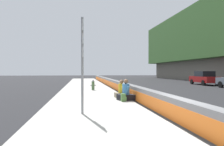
% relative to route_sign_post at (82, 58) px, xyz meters
% --- Properties ---
extents(ground_plane, '(160.00, 160.00, 0.00)m').
position_rel_route_sign_post_xyz_m(ground_plane, '(-1.49, -3.12, -2.23)').
color(ground_plane, '#232326').
rests_on(ground_plane, ground).
extents(sidewalk_strip, '(80.00, 4.40, 0.14)m').
position_rel_route_sign_post_xyz_m(sidewalk_strip, '(-1.49, -0.47, -2.16)').
color(sidewalk_strip, '#A8A59E').
rests_on(sidewalk_strip, ground_plane).
extents(jersey_barrier, '(76.00, 0.45, 0.85)m').
position_rel_route_sign_post_xyz_m(jersey_barrier, '(-1.49, -3.12, -1.81)').
color(jersey_barrier, slate).
rests_on(jersey_barrier, ground_plane).
extents(route_sign_post, '(0.44, 0.09, 3.60)m').
position_rel_route_sign_post_xyz_m(route_sign_post, '(0.00, 0.00, 0.00)').
color(route_sign_post, gray).
rests_on(route_sign_post, sidewalk_strip).
extents(fire_hydrant, '(0.26, 0.46, 0.88)m').
position_rel_route_sign_post_xyz_m(fire_hydrant, '(10.20, -0.94, -1.65)').
color(fire_hydrant, '#47663D').
rests_on(fire_hydrant, sidewalk_strip).
extents(seated_person_foreground, '(0.87, 0.97, 1.15)m').
position_rel_route_sign_post_xyz_m(seated_person_foreground, '(3.52, -2.37, -1.73)').
color(seated_person_foreground, black).
rests_on(seated_person_foreground, sidewalk_strip).
extents(seated_person_middle, '(0.70, 0.81, 1.07)m').
position_rel_route_sign_post_xyz_m(seated_person_middle, '(4.71, -2.35, -1.76)').
color(seated_person_middle, '#706651').
rests_on(seated_person_middle, sidewalk_strip).
extents(backpack, '(0.32, 0.28, 0.40)m').
position_rel_route_sign_post_xyz_m(backpack, '(3.09, -2.15, -1.90)').
color(backpack, '#4C7A3D').
rests_on(backpack, sidewalk_strip).
extents(parked_car_fourth, '(4.55, 2.06, 1.71)m').
position_rel_route_sign_post_xyz_m(parked_car_fourth, '(17.29, -15.20, -1.37)').
color(parked_car_fourth, maroon).
rests_on(parked_car_fourth, ground_plane).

